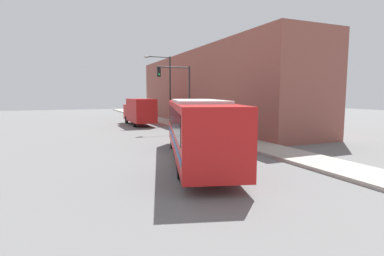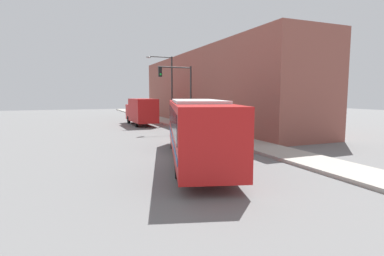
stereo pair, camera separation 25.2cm
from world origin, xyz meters
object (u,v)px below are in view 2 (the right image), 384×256
fire_hydrant (218,132)px  traffic_light_pole (180,87)px  parking_meter (210,124)px  street_lamp (168,84)px  delivery_truck (141,111)px  pedestrian_mid_block (193,118)px  city_bus (196,125)px  pedestrian_near_corner (187,117)px

fire_hydrant → traffic_light_pole: traffic_light_pole is taller
parking_meter → street_lamp: 11.01m
delivery_truck → pedestrian_mid_block: size_ratio=4.34×
city_bus → pedestrian_mid_block: 15.23m
fire_hydrant → parking_meter: parking_meter is taller
pedestrian_near_corner → city_bus: bearing=-109.9°
city_bus → traffic_light_pole: traffic_light_pole is taller
delivery_truck → pedestrian_near_corner: delivery_truck is taller
city_bus → pedestrian_mid_block: (5.68, 14.11, -0.81)m
street_lamp → pedestrian_near_corner: size_ratio=4.40×
delivery_truck → traffic_light_pole: (2.14, -7.09, 2.57)m
traffic_light_pole → city_bus: bearing=-106.6°
pedestrian_mid_block → city_bus: bearing=-111.9°
delivery_truck → street_lamp: (2.89, -1.21, 3.04)m
fire_hydrant → pedestrian_near_corner: size_ratio=0.43×
parking_meter → pedestrian_near_corner: pedestrian_near_corner is taller
traffic_light_pole → delivery_truck: bearing=106.8°
parking_meter → street_lamp: (-0.16, 10.42, 3.58)m
city_bus → street_lamp: bearing=93.3°
city_bus → traffic_light_pole: size_ratio=2.03×
traffic_light_pole → parking_meter: traffic_light_pole is taller
pedestrian_mid_block → delivery_truck: bearing=128.2°
pedestrian_near_corner → pedestrian_mid_block: 1.55m
delivery_truck → fire_hydrant: (3.04, -13.03, -1.09)m
city_bus → pedestrian_mid_block: size_ratio=7.01×
traffic_light_pole → street_lamp: size_ratio=0.79×
traffic_light_pole → street_lamp: street_lamp is taller
street_lamp → pedestrian_near_corner: bearing=-63.4°
fire_hydrant → traffic_light_pole: (-0.90, 5.94, 3.66)m
fire_hydrant → street_lamp: street_lamp is taller
traffic_light_pole → pedestrian_near_corner: size_ratio=3.48×
delivery_truck → street_lamp: size_ratio=0.99×
pedestrian_near_corner → pedestrian_mid_block: (0.01, -1.55, 0.01)m
pedestrian_near_corner → fire_hydrant: bearing=-96.8°
pedestrian_near_corner → pedestrian_mid_block: bearing=-89.6°
delivery_truck → pedestrian_mid_block: bearing=-51.8°
fire_hydrant → pedestrian_mid_block: pedestrian_mid_block is taller
fire_hydrant → pedestrian_mid_block: (1.11, 7.75, 0.51)m
street_lamp → pedestrian_mid_block: bearing=-72.6°
fire_hydrant → city_bus: bearing=-125.7°
city_bus → parking_meter: city_bus is taller
street_lamp → pedestrian_mid_block: (1.27, -4.07, -3.62)m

